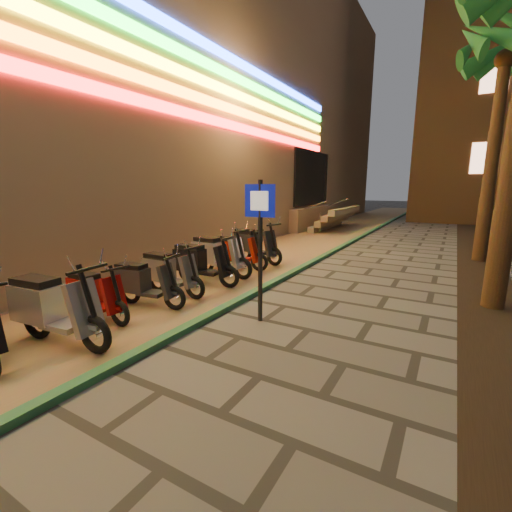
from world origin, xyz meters
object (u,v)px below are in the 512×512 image
Objects in this scene: pedestrian_sign at (260,232)px; scooter_8 at (142,283)px; scooter_6 at (51,308)px; scooter_12 at (234,251)px; scooter_10 at (199,262)px; scooter_13 at (253,244)px; scooter_7 at (93,294)px; scooter_11 at (216,254)px; scooter_9 at (167,272)px.

pedestrian_sign is 2.71m from scooter_8.
scooter_6 is 5.42m from scooter_12.
pedestrian_sign is 1.40× the size of scooter_10.
scooter_6 is 1.01× the size of scooter_13.
pedestrian_sign is 4.16m from scooter_12.
scooter_10 reaches higher than scooter_7.
scooter_13 is at bearing 88.59° from scooter_10.
scooter_7 is at bearing -96.28° from scooter_12.
scooter_12 is at bearing 86.47° from scooter_6.
scooter_8 is at bearing -173.26° from pedestrian_sign.
scooter_7 is 5.56m from scooter_13.
scooter_7 is 0.85× the size of scooter_10.
scooter_6 is 1.05× the size of scooter_10.
pedestrian_sign is 1.33× the size of scooter_6.
scooter_6 is 4.57m from scooter_11.
scooter_12 is (0.03, 0.85, -0.05)m from scooter_11.
scooter_6 is at bearing -75.04° from scooter_13.
scooter_9 is at bearing 88.86° from scooter_8.
scooter_9 is at bearing -99.85° from scooter_10.
scooter_11 is (-0.16, 0.90, 0.03)m from scooter_10.
scooter_11 reaches higher than scooter_7.
scooter_7 is at bearing 104.08° from scooter_6.
scooter_9 is (-2.55, 0.35, -1.09)m from pedestrian_sign.
scooter_10 is 0.95× the size of scooter_11.
scooter_12 is (-2.59, 3.08, -1.08)m from pedestrian_sign.
scooter_11 is (-2.62, 2.22, -1.03)m from pedestrian_sign.
scooter_9 is at bearing 88.24° from scooter_7.
pedestrian_sign is at bearing 1.40° from scooter_8.
scooter_8 is 0.93× the size of scooter_12.
pedestrian_sign is at bearing 38.94° from scooter_6.
scooter_10 reaches higher than scooter_12.
pedestrian_sign reaches higher than scooter_6.
scooter_9 is (-0.25, 2.68, -0.06)m from scooter_6.
scooter_10 is at bearing 147.15° from pedestrian_sign.
scooter_6 is at bearing -67.66° from scooter_7.
scooter_13 is at bearing 91.02° from scooter_7.
scooter_10 is at bearing -76.80° from scooter_11.
scooter_7 is at bearing -78.27° from scooter_13.
scooter_9 is (-0.12, 0.82, 0.03)m from scooter_8.
scooter_8 is at bearing -92.82° from scooter_12.
scooter_13 reaches higher than scooter_10.
scooter_8 is 1.81m from scooter_10.
pedestrian_sign is 2.79m from scooter_9.
scooter_6 is 1.18× the size of scooter_8.
scooter_12 reaches higher than scooter_8.
pedestrian_sign is 5.01m from scooter_13.
scooter_6 is 1.01m from scooter_7.
scooter_6 is 1.24× the size of scooter_7.
pedestrian_sign reaches higher than scooter_7.
scooter_11 reaches higher than scooter_9.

